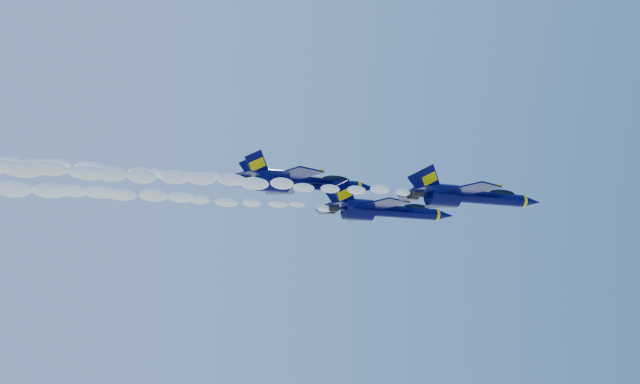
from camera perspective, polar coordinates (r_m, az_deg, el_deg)
name	(u,v)px	position (r m, az deg, el deg)	size (l,w,h in m)	color
jet_lead	(469,196)	(90.64, 10.54, -0.30)	(16.34, 13.40, 6.07)	#020235
smoke_trail_jet_lead	(209,179)	(80.61, -7.91, 0.90)	(44.50, 1.82, 1.64)	white
jet_second	(383,210)	(96.42, 4.54, -1.32)	(16.59, 13.61, 6.16)	#020235
smoke_trail_jet_second	(134,196)	(89.09, -13.07, -0.30)	(44.50, 1.85, 1.66)	white
jet_third	(300,182)	(96.66, -1.40, 0.71)	(17.58, 14.42, 6.53)	#020235
smoke_trail_jet_third	(40,165)	(92.42, -19.30, 1.84)	(44.50, 1.96, 1.76)	white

